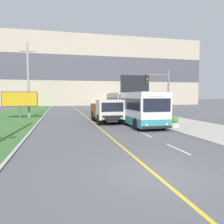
{
  "coord_description": "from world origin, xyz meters",
  "views": [
    {
      "loc": [
        -3.26,
        -7.11,
        2.83
      ],
      "look_at": [
        1.1,
        11.45,
        1.4
      ],
      "focal_mm": 35.0,
      "sensor_mm": 36.0,
      "label": 1
    }
  ],
  "objects_px": {
    "city_bus": "(131,107)",
    "dump_truck": "(108,111)",
    "billboard_large": "(135,86)",
    "car_distant": "(106,109)",
    "planter_round_second": "(152,117)",
    "traffic_light_mast": "(161,91)",
    "billboard_small": "(20,100)",
    "utility_pole_far": "(28,80)",
    "planter_round_near": "(174,122)"
  },
  "relations": [
    {
      "from": "car_distant",
      "to": "planter_round_near",
      "type": "bearing_deg",
      "value": -82.46
    },
    {
      "from": "city_bus",
      "to": "planter_round_second",
      "type": "bearing_deg",
      "value": -7.81
    },
    {
      "from": "dump_truck",
      "to": "billboard_large",
      "type": "relative_size",
      "value": 1.13
    },
    {
      "from": "car_distant",
      "to": "billboard_large",
      "type": "bearing_deg",
      "value": -41.12
    },
    {
      "from": "car_distant",
      "to": "billboard_large",
      "type": "xyz_separation_m",
      "value": [
        3.78,
        -3.3,
        3.68
      ]
    },
    {
      "from": "planter_round_second",
      "to": "planter_round_near",
      "type": "bearing_deg",
      "value": -87.15
    },
    {
      "from": "billboard_large",
      "to": "utility_pole_far",
      "type": "bearing_deg",
      "value": -172.97
    },
    {
      "from": "city_bus",
      "to": "traffic_light_mast",
      "type": "xyz_separation_m",
      "value": [
        1.33,
        -4.22,
        1.62
      ]
    },
    {
      "from": "planter_round_near",
      "to": "city_bus",
      "type": "bearing_deg",
      "value": 118.2
    },
    {
      "from": "traffic_light_mast",
      "to": "planter_round_near",
      "type": "bearing_deg",
      "value": -16.56
    },
    {
      "from": "billboard_small",
      "to": "planter_round_near",
      "type": "relative_size",
      "value": 4.11
    },
    {
      "from": "dump_truck",
      "to": "billboard_large",
      "type": "xyz_separation_m",
      "value": [
        6.39,
        9.95,
        3.15
      ]
    },
    {
      "from": "planter_round_second",
      "to": "billboard_small",
      "type": "bearing_deg",
      "value": 152.99
    },
    {
      "from": "utility_pole_far",
      "to": "planter_round_second",
      "type": "height_order",
      "value": "utility_pole_far"
    },
    {
      "from": "city_bus",
      "to": "planter_round_near",
      "type": "height_order",
      "value": "city_bus"
    },
    {
      "from": "city_bus",
      "to": "planter_round_second",
      "type": "height_order",
      "value": "city_bus"
    },
    {
      "from": "utility_pole_far",
      "to": "planter_round_second",
      "type": "relative_size",
      "value": 8.64
    },
    {
      "from": "traffic_light_mast",
      "to": "planter_round_second",
      "type": "relative_size",
      "value": 4.53
    },
    {
      "from": "billboard_large",
      "to": "car_distant",
      "type": "bearing_deg",
      "value": 138.88
    },
    {
      "from": "dump_truck",
      "to": "car_distant",
      "type": "xyz_separation_m",
      "value": [
        2.61,
        13.25,
        -0.54
      ]
    },
    {
      "from": "dump_truck",
      "to": "billboard_small",
      "type": "height_order",
      "value": "billboard_small"
    },
    {
      "from": "car_distant",
      "to": "dump_truck",
      "type": "bearing_deg",
      "value": -101.16
    },
    {
      "from": "dump_truck",
      "to": "billboard_large",
      "type": "distance_m",
      "value": 12.24
    },
    {
      "from": "city_bus",
      "to": "dump_truck",
      "type": "bearing_deg",
      "value": 179.99
    },
    {
      "from": "utility_pole_far",
      "to": "billboard_large",
      "type": "height_order",
      "value": "utility_pole_far"
    },
    {
      "from": "utility_pole_far",
      "to": "planter_round_near",
      "type": "xyz_separation_m",
      "value": [
        13.69,
        -12.64,
        -4.32
      ]
    },
    {
      "from": "dump_truck",
      "to": "traffic_light_mast",
      "type": "distance_m",
      "value": 6.06
    },
    {
      "from": "city_bus",
      "to": "billboard_small",
      "type": "distance_m",
      "value": 14.06
    },
    {
      "from": "car_distant",
      "to": "utility_pole_far",
      "type": "xyz_separation_m",
      "value": [
        -11.33,
        -5.16,
        4.16
      ]
    },
    {
      "from": "city_bus",
      "to": "planter_round_near",
      "type": "xyz_separation_m",
      "value": [
        2.44,
        -4.55,
        -1.08
      ]
    },
    {
      "from": "city_bus",
      "to": "utility_pole_far",
      "type": "xyz_separation_m",
      "value": [
        -11.25,
        8.09,
        3.24
      ]
    },
    {
      "from": "billboard_large",
      "to": "planter_round_near",
      "type": "bearing_deg",
      "value": -95.6
    },
    {
      "from": "dump_truck",
      "to": "city_bus",
      "type": "bearing_deg",
      "value": -0.01
    },
    {
      "from": "traffic_light_mast",
      "to": "billboard_large",
      "type": "relative_size",
      "value": 0.84
    },
    {
      "from": "dump_truck",
      "to": "car_distant",
      "type": "bearing_deg",
      "value": 78.84
    },
    {
      "from": "car_distant",
      "to": "traffic_light_mast",
      "type": "xyz_separation_m",
      "value": [
        1.24,
        -17.47,
        2.54
      ]
    },
    {
      "from": "traffic_light_mast",
      "to": "planter_round_second",
      "type": "height_order",
      "value": "traffic_light_mast"
    },
    {
      "from": "city_bus",
      "to": "billboard_small",
      "type": "bearing_deg",
      "value": 149.96
    },
    {
      "from": "traffic_light_mast",
      "to": "billboard_small",
      "type": "bearing_deg",
      "value": 140.16
    },
    {
      "from": "city_bus",
      "to": "planter_round_second",
      "type": "distance_m",
      "value": 2.48
    },
    {
      "from": "city_bus",
      "to": "billboard_small",
      "type": "xyz_separation_m",
      "value": [
        -12.15,
        7.03,
        0.72
      ]
    },
    {
      "from": "billboard_large",
      "to": "billboard_small",
      "type": "distance_m",
      "value": 16.41
    },
    {
      "from": "car_distant",
      "to": "utility_pole_far",
      "type": "distance_m",
      "value": 13.13
    },
    {
      "from": "city_bus",
      "to": "traffic_light_mast",
      "type": "height_order",
      "value": "traffic_light_mast"
    },
    {
      "from": "car_distant",
      "to": "planter_round_near",
      "type": "distance_m",
      "value": 17.96
    },
    {
      "from": "billboard_small",
      "to": "planter_round_second",
      "type": "distance_m",
      "value": 16.24
    },
    {
      "from": "traffic_light_mast",
      "to": "planter_round_near",
      "type": "relative_size",
      "value": 4.9
    },
    {
      "from": "city_bus",
      "to": "traffic_light_mast",
      "type": "bearing_deg",
      "value": -72.54
    },
    {
      "from": "car_distant",
      "to": "traffic_light_mast",
      "type": "relative_size",
      "value": 0.86
    },
    {
      "from": "city_bus",
      "to": "car_distant",
      "type": "height_order",
      "value": "city_bus"
    }
  ]
}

